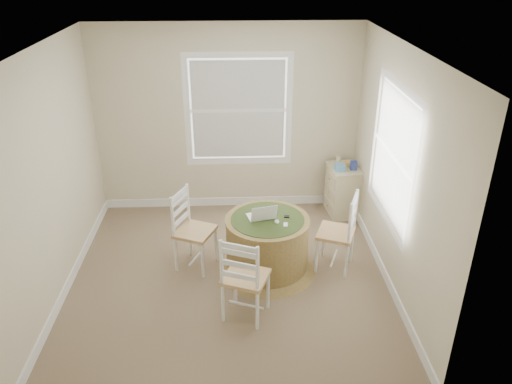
{
  "coord_description": "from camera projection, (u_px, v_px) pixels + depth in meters",
  "views": [
    {
      "loc": [
        0.1,
        -4.74,
        3.46
      ],
      "look_at": [
        0.33,
        0.45,
        0.87
      ],
      "focal_mm": 35.0,
      "sensor_mm": 36.0,
      "label": 1
    }
  ],
  "objects": [
    {
      "name": "laptop",
      "position": [
        262.0,
        216.0,
        5.62
      ],
      "size": [
        0.35,
        0.33,
        0.21
      ],
      "rotation": [
        0.0,
        0.0,
        3.39
      ],
      "color": "white",
      "rests_on": "round_table"
    },
    {
      "name": "mouse",
      "position": [
        277.0,
        221.0,
        5.55
      ],
      "size": [
        0.06,
        0.09,
        0.03
      ],
      "primitive_type": "ellipsoid",
      "rotation": [
        0.0,
        0.0,
        -0.13
      ],
      "color": "white",
      "rests_on": "round_table"
    },
    {
      "name": "cup_cream",
      "position": [
        339.0,
        161.0,
        6.95
      ],
      "size": [
        0.07,
        0.07,
        0.09
      ],
      "primitive_type": "cylinder",
      "color": "beige",
      "rests_on": "corner_chest"
    },
    {
      "name": "round_table",
      "position": [
        267.0,
        242.0,
        5.75
      ],
      "size": [
        1.14,
        1.14,
        0.69
      ],
      "rotation": [
        0.0,
        0.0,
        -0.13
      ],
      "color": "olive",
      "rests_on": "ground"
    },
    {
      "name": "phone",
      "position": [
        286.0,
        225.0,
        5.49
      ],
      "size": [
        0.06,
        0.1,
        0.02
      ],
      "primitive_type": "cube",
      "rotation": [
        0.0,
        0.0,
        -0.13
      ],
      "color": "#B7BABF",
      "rests_on": "round_table"
    },
    {
      "name": "chair_near",
      "position": [
        246.0,
        277.0,
        4.99
      ],
      "size": [
        0.54,
        0.53,
        0.95
      ],
      "primitive_type": null,
      "rotation": [
        0.0,
        0.0,
        2.77
      ],
      "color": "white",
      "rests_on": "ground"
    },
    {
      "name": "box_yellow",
      "position": [
        346.0,
        164.0,
        6.88
      ],
      "size": [
        0.16,
        0.12,
        0.06
      ],
      "primitive_type": "cube",
      "rotation": [
        0.0,
        0.0,
        0.11
      ],
      "color": "gold",
      "rests_on": "corner_chest"
    },
    {
      "name": "tissue_box",
      "position": [
        340.0,
        167.0,
        6.74
      ],
      "size": [
        0.13,
        0.13,
        0.1
      ],
      "primitive_type": "cube",
      "rotation": [
        0.0,
        0.0,
        0.11
      ],
      "color": "#5794C9",
      "rests_on": "corner_chest"
    },
    {
      "name": "chair_right",
      "position": [
        336.0,
        232.0,
        5.75
      ],
      "size": [
        0.53,
        0.54,
        0.95
      ],
      "primitive_type": null,
      "rotation": [
        0.0,
        0.0,
        -1.95
      ],
      "color": "white",
      "rests_on": "ground"
    },
    {
      "name": "room",
      "position": [
        242.0,
        169.0,
        5.35
      ],
      "size": [
        3.64,
        3.64,
        2.64
      ],
      "color": "#847253",
      "rests_on": "ground"
    },
    {
      "name": "keys",
      "position": [
        287.0,
        217.0,
        5.64
      ],
      "size": [
        0.07,
        0.06,
        0.02
      ],
      "primitive_type": "cube",
      "rotation": [
        0.0,
        0.0,
        -0.13
      ],
      "color": "black",
      "rests_on": "round_table"
    },
    {
      "name": "chair_left",
      "position": [
        195.0,
        231.0,
        5.78
      ],
      "size": [
        0.53,
        0.54,
        0.95
      ],
      "primitive_type": null,
      "rotation": [
        0.0,
        0.0,
        1.16
      ],
      "color": "white",
      "rests_on": "ground"
    },
    {
      "name": "corner_chest",
      "position": [
        342.0,
        190.0,
        7.01
      ],
      "size": [
        0.46,
        0.58,
        0.71
      ],
      "rotation": [
        0.0,
        0.0,
        0.11
      ],
      "color": "beige",
      "rests_on": "ground"
    },
    {
      "name": "box_blue",
      "position": [
        353.0,
        165.0,
        6.77
      ],
      "size": [
        0.09,
        0.09,
        0.12
      ],
      "primitive_type": "cube",
      "rotation": [
        0.0,
        0.0,
        0.11
      ],
      "color": "#2E3D8C",
      "rests_on": "corner_chest"
    }
  ]
}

